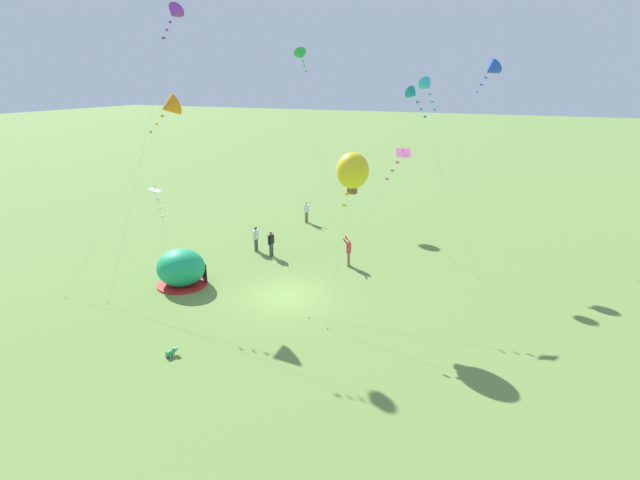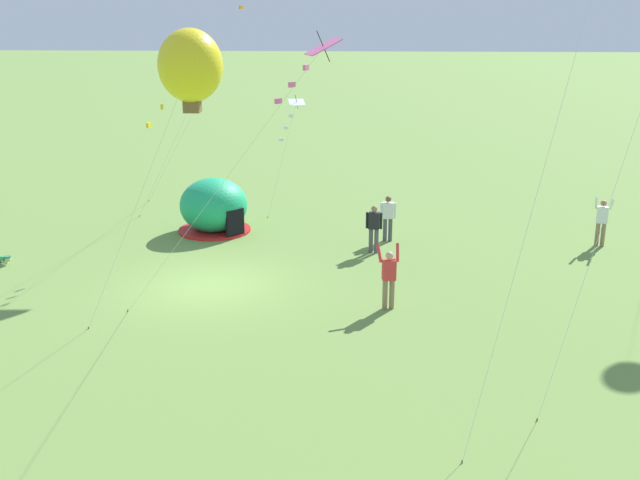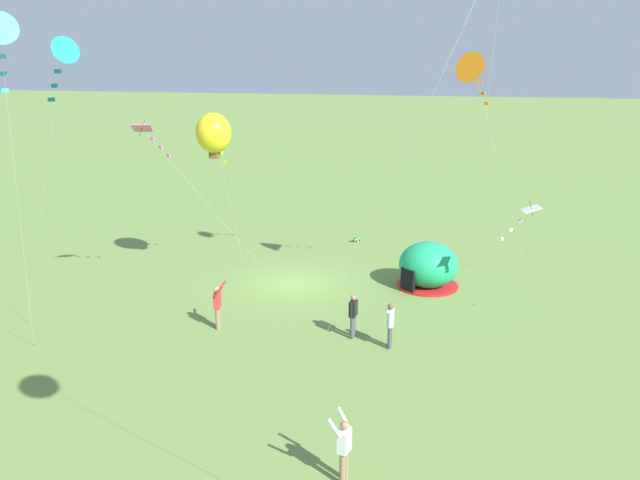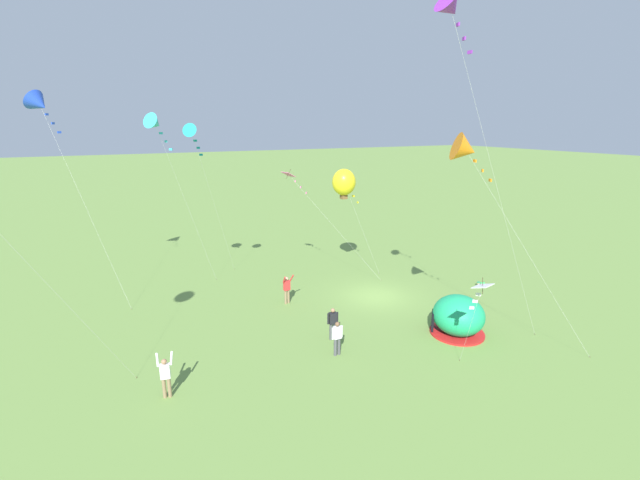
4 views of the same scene
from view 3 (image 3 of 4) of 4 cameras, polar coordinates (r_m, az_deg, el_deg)
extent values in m
plane|color=olive|center=(29.23, -2.39, -3.98)|extent=(300.00, 300.00, 0.00)
ellipsoid|color=#1EAD6B|center=(28.91, 9.89, -2.24)|extent=(2.70, 2.60, 2.10)
cylinder|color=red|center=(29.24, 9.79, -4.10)|extent=(2.81, 2.81, 0.10)
cube|color=black|center=(28.22, 8.02, -3.70)|extent=(0.68, 0.61, 1.10)
cylinder|color=green|center=(35.75, 3.43, 0.12)|extent=(0.29, 0.36, 0.22)
sphere|color=beige|center=(35.52, 3.26, 0.06)|extent=(0.19, 0.19, 0.19)
cylinder|color=#338C59|center=(35.49, 3.26, 0.20)|extent=(0.24, 0.24, 0.06)
cylinder|color=beige|center=(35.63, 3.50, -0.08)|extent=(0.07, 0.07, 0.17)
cylinder|color=beige|center=(35.71, 3.20, -0.04)|extent=(0.07, 0.07, 0.17)
cylinder|color=navy|center=(35.86, 3.62, -0.01)|extent=(0.09, 0.09, 0.13)
cylinder|color=navy|center=(35.92, 3.39, 0.02)|extent=(0.09, 0.09, 0.13)
cylinder|color=#4C4C51|center=(22.89, 6.38, -8.87)|extent=(0.15, 0.15, 0.88)
cylinder|color=#4C4C51|center=(23.07, 6.43, -8.66)|extent=(0.15, 0.15, 0.88)
cube|color=white|center=(22.67, 6.46, -7.07)|extent=(0.25, 0.39, 0.60)
sphere|color=brown|center=(22.51, 6.50, -6.06)|extent=(0.22, 0.22, 0.22)
cylinder|color=white|center=(22.45, 6.41, -7.32)|extent=(0.09, 0.09, 0.58)
cylinder|color=white|center=(22.90, 6.52, -6.82)|extent=(0.09, 0.09, 0.58)
cylinder|color=#8C7251|center=(16.32, 2.06, -20.19)|extent=(0.15, 0.15, 0.88)
cylinder|color=#8C7251|center=(16.47, 2.36, -19.81)|extent=(0.15, 0.15, 0.88)
cube|color=white|center=(15.97, 2.24, -17.86)|extent=(0.32, 0.42, 0.60)
sphere|color=#9E7051|center=(15.73, 2.26, -16.56)|extent=(0.22, 0.22, 0.22)
cylinder|color=white|center=(15.56, 1.32, -16.82)|extent=(0.38, 0.11, 0.50)
cylinder|color=white|center=(15.97, 2.15, -15.87)|extent=(0.38, 0.22, 0.50)
cylinder|color=#4C4C51|center=(23.73, 3.11, -7.83)|extent=(0.15, 0.15, 0.88)
cylinder|color=#4C4C51|center=(23.56, 2.95, -8.02)|extent=(0.15, 0.15, 0.88)
cube|color=black|center=(23.35, 3.06, -6.27)|extent=(0.29, 0.41, 0.60)
sphere|color=#9E7051|center=(23.19, 3.08, -5.29)|extent=(0.22, 0.22, 0.22)
cylinder|color=black|center=(23.57, 3.25, -6.05)|extent=(0.09, 0.09, 0.58)
cylinder|color=black|center=(23.13, 2.86, -6.49)|extent=(0.09, 0.09, 0.58)
cylinder|color=#8C7251|center=(24.78, -9.26, -6.94)|extent=(0.15, 0.15, 0.88)
cylinder|color=#8C7251|center=(24.60, -9.36, -7.13)|extent=(0.15, 0.15, 0.88)
cube|color=red|center=(24.41, -9.39, -5.44)|extent=(0.30, 0.42, 0.60)
sphere|color=tan|center=(24.26, -9.44, -4.50)|extent=(0.22, 0.22, 0.22)
cylinder|color=red|center=(24.46, -8.96, -4.22)|extent=(0.39, 0.21, 0.50)
cylinder|color=red|center=(23.97, -9.22, -4.66)|extent=(0.38, 0.09, 0.50)
cylinder|color=silver|center=(26.30, 16.23, -1.73)|extent=(1.83, 1.09, 4.57)
cylinder|color=brown|center=(27.53, 13.92, -5.72)|extent=(0.03, 0.03, 0.06)
cube|color=white|center=(25.26, 18.75, 2.70)|extent=(0.78, 0.80, 0.23)
cylinder|color=#332314|center=(25.26, 18.76, 2.72)|extent=(0.20, 0.13, 0.62)
cube|color=white|center=(25.55, 17.82, 1.72)|extent=(0.18, 0.19, 0.12)
cube|color=white|center=(25.81, 17.04, 0.89)|extent=(0.17, 0.19, 0.12)
cube|color=white|center=(26.08, 16.28, 0.08)|extent=(0.15, 0.20, 0.12)
cylinder|color=silver|center=(27.34, 14.88, 9.91)|extent=(0.28, 7.58, 14.68)
cylinder|color=brown|center=(32.59, 13.60, -2.21)|extent=(0.03, 0.03, 0.06)
cylinder|color=silver|center=(28.92, 16.43, 5.09)|extent=(3.15, 5.94, 9.67)
cylinder|color=brown|center=(33.09, 18.26, -2.31)|extent=(0.03, 0.03, 0.06)
cone|color=orange|center=(25.41, 13.97, 14.79)|extent=(1.62, 1.61, 1.41)
cube|color=orange|center=(25.81, 14.36, 13.72)|extent=(0.21, 0.12, 0.12)
cube|color=orange|center=(26.15, 14.67, 12.84)|extent=(0.20, 0.17, 0.12)
cube|color=orange|center=(26.50, 14.98, 11.98)|extent=(0.21, 0.14, 0.12)
cylinder|color=silver|center=(23.36, -24.11, 2.49)|extent=(5.29, 3.33, 10.26)
cylinder|color=brown|center=(27.69, -25.23, -6.74)|extent=(0.03, 0.03, 0.06)
cone|color=teal|center=(19.90, -22.53, 15.46)|extent=(1.14, 1.13, 0.96)
cube|color=teal|center=(20.30, -22.85, 14.03)|extent=(0.15, 0.20, 0.12)
cube|color=teal|center=(20.64, -23.11, 12.85)|extent=(0.10, 0.21, 0.12)
cube|color=teal|center=(21.00, -23.36, 11.71)|extent=(0.15, 0.20, 0.12)
cylinder|color=silver|center=(10.06, 2.29, -4.78)|extent=(5.42, 5.42, 13.06)
cylinder|color=silver|center=(28.46, -10.08, 3.07)|extent=(2.85, 5.76, 7.48)
cylinder|color=brown|center=(31.55, -5.32, -2.42)|extent=(0.03, 0.03, 0.06)
cube|color=pink|center=(25.92, -15.96, 9.80)|extent=(0.92, 0.88, 0.36)
cylinder|color=#332314|center=(25.92, -15.97, 9.82)|extent=(0.17, 0.32, 0.65)
cube|color=pink|center=(26.22, -15.09, 8.94)|extent=(0.21, 0.13, 0.12)
cube|color=pink|center=(26.48, -14.38, 8.21)|extent=(0.20, 0.16, 0.12)
cube|color=pink|center=(26.75, -13.68, 7.50)|extent=(0.20, 0.16, 0.12)
cylinder|color=silver|center=(21.58, -25.76, 1.88)|extent=(3.19, 3.43, 10.73)
cylinder|color=brown|center=(25.47, -24.70, -8.66)|extent=(0.03, 0.03, 0.06)
cone|color=#33B7D1|center=(18.72, -27.24, 16.38)|extent=(1.38, 1.39, 1.13)
cube|color=#33B7D1|center=(19.12, -27.10, 14.74)|extent=(0.16, 0.20, 0.12)
cube|color=#33B7D1|center=(19.47, -26.98, 13.39)|extent=(0.21, 0.14, 0.12)
cube|color=#33B7D1|center=(19.83, -26.87, 12.09)|extent=(0.17, 0.20, 0.12)
cylinder|color=silver|center=(30.24, -8.28, 3.44)|extent=(0.05, 3.14, 6.96)
cylinder|color=brown|center=(32.57, -7.06, -1.87)|extent=(0.03, 0.03, 0.06)
ellipsoid|color=yellow|center=(28.22, -9.71, 9.62)|extent=(1.57, 1.57, 1.76)
cube|color=brown|center=(28.35, -9.61, 7.66)|extent=(0.39, 0.39, 0.28)
cube|color=yellow|center=(28.66, -9.34, 8.67)|extent=(0.20, 0.08, 0.12)
cube|color=yellow|center=(29.04, -9.05, 7.88)|extent=(0.21, 0.12, 0.12)
cube|color=yellow|center=(29.43, -8.76, 7.10)|extent=(0.21, 0.10, 0.12)
camera|label=1|loc=(51.85, -8.51, 17.37)|focal=28.00mm
camera|label=2|loc=(36.32, -40.77, 9.34)|focal=42.00mm
camera|label=4|loc=(18.16, 63.96, 9.15)|focal=24.00mm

